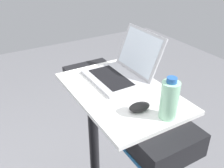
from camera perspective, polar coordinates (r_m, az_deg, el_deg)
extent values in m
cylinder|color=black|center=(1.86, -4.07, -12.62)|extent=(0.07, 0.07, 0.93)
cube|color=black|center=(1.31, 1.89, -4.24)|extent=(0.90, 0.28, 0.11)
cube|color=#0C3F19|center=(1.25, -3.69, -6.05)|extent=(0.24, 0.01, 0.06)
cube|color=#1E598C|center=(1.28, -3.59, -7.69)|extent=(0.81, 0.00, 0.02)
cube|color=white|center=(1.28, 1.94, -1.80)|extent=(0.68, 0.44, 0.02)
cube|color=#B7B7BC|center=(1.36, 0.38, 1.31)|extent=(0.33, 0.24, 0.02)
cube|color=black|center=(1.35, -0.27, 1.52)|extent=(0.27, 0.13, 0.00)
cube|color=#B7B7BC|center=(1.40, 6.17, 7.24)|extent=(0.33, 0.09, 0.22)
cube|color=white|center=(1.39, 6.01, 7.27)|extent=(0.29, 0.08, 0.20)
ellipsoid|color=black|center=(1.12, 6.18, -5.09)|extent=(0.07, 0.10, 0.03)
cylinder|color=#9EDBB2|center=(1.07, 12.70, -3.57)|extent=(0.08, 0.08, 0.16)
cylinder|color=#2659A5|center=(1.02, 13.26, 0.86)|extent=(0.04, 0.04, 0.02)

